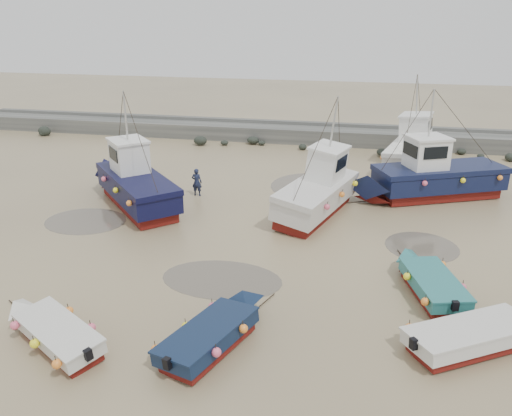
# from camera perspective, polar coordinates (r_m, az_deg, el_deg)

# --- Properties ---
(ground) EXTENTS (120.00, 120.00, 0.00)m
(ground) POSITION_cam_1_polar(r_m,az_deg,el_deg) (21.15, 1.71, -7.19)
(ground) COLOR tan
(ground) RESTS_ON ground
(seawall) EXTENTS (60.00, 4.92, 1.50)m
(seawall) POSITION_cam_1_polar(r_m,az_deg,el_deg) (41.47, 7.11, 8.24)
(seawall) COLOR slate
(seawall) RESTS_ON ground
(puddle_a) EXTENTS (4.98, 4.98, 0.01)m
(puddle_a) POSITION_cam_1_polar(r_m,az_deg,el_deg) (20.58, -3.92, -8.11)
(puddle_a) COLOR #585145
(puddle_a) RESTS_ON ground
(puddle_b) EXTENTS (3.34, 3.34, 0.01)m
(puddle_b) POSITION_cam_1_polar(r_m,az_deg,el_deg) (24.40, 18.42, -4.22)
(puddle_b) COLOR #585145
(puddle_b) RESTS_ON ground
(puddle_c) EXTENTS (4.25, 4.25, 0.01)m
(puddle_c) POSITION_cam_1_polar(r_m,az_deg,el_deg) (27.37, -18.90, -1.41)
(puddle_c) COLOR #585145
(puddle_c) RESTS_ON ground
(puddle_d) EXTENTS (5.15, 5.15, 0.01)m
(puddle_d) POSITION_cam_1_polar(r_m,az_deg,el_deg) (31.13, 6.43, 2.46)
(puddle_d) COLOR #585145
(puddle_d) RESTS_ON ground
(dinghy_0) EXTENTS (5.39, 3.63, 1.43)m
(dinghy_0) POSITION_cam_1_polar(r_m,az_deg,el_deg) (18.01, -22.07, -12.62)
(dinghy_0) COLOR maroon
(dinghy_0) RESTS_ON ground
(dinghy_1) EXTENTS (3.16, 5.75, 1.43)m
(dinghy_1) POSITION_cam_1_polar(r_m,az_deg,el_deg) (16.71, -4.57, -13.78)
(dinghy_1) COLOR maroon
(dinghy_1) RESTS_ON ground
(dinghy_2) EXTENTS (2.63, 5.63, 1.43)m
(dinghy_2) POSITION_cam_1_polar(r_m,az_deg,el_deg) (20.56, 19.25, -7.68)
(dinghy_2) COLOR maroon
(dinghy_2) RESTS_ON ground
(dinghy_3) EXTENTS (6.14, 4.13, 1.43)m
(dinghy_3) POSITION_cam_1_polar(r_m,az_deg,el_deg) (18.10, 24.44, -12.90)
(dinghy_3) COLOR maroon
(dinghy_3) RESTS_ON ground
(cabin_boat_0) EXTENTS (7.85, 8.25, 6.22)m
(cabin_boat_0) POSITION_cam_1_polar(r_m,az_deg,el_deg) (28.56, -13.86, 2.98)
(cabin_boat_0) COLOR maroon
(cabin_boat_0) RESTS_ON ground
(cabin_boat_1) EXTENTS (4.53, 9.43, 6.22)m
(cabin_boat_1) POSITION_cam_1_polar(r_m,az_deg,el_deg) (26.83, 7.20, 2.29)
(cabin_boat_1) COLOR maroon
(cabin_boat_1) RESTS_ON ground
(cabin_boat_2) EXTENTS (10.21, 5.84, 6.22)m
(cabin_boat_2) POSITION_cam_1_polar(r_m,az_deg,el_deg) (30.37, 19.23, 3.48)
(cabin_boat_2) COLOR maroon
(cabin_boat_2) RESTS_ON ground
(cabin_boat_3) EXTENTS (4.69, 9.54, 6.22)m
(cabin_boat_3) POSITION_cam_1_polar(r_m,az_deg,el_deg) (36.18, 17.83, 6.55)
(cabin_boat_3) COLOR maroon
(cabin_boat_3) RESTS_ON ground
(person) EXTENTS (0.60, 0.40, 1.65)m
(person) POSITION_cam_1_polar(r_m,az_deg,el_deg) (29.66, -6.71, 1.45)
(person) COLOR #1A213C
(person) RESTS_ON ground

